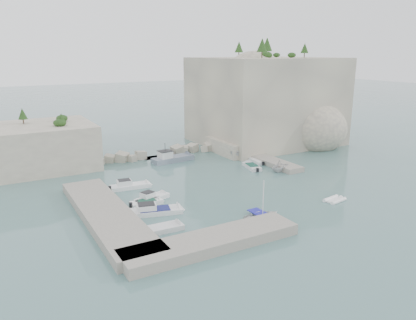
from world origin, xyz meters
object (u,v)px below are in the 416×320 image
motorboat_b (152,200)px  inflatable_dinghy (334,201)px  motorboat_d (155,214)px  rowboat (262,219)px  tender_east_d (243,158)px  tender_east_b (252,168)px  motorboat_e (164,230)px  tender_east_a (280,171)px  work_boat (173,161)px  tender_east_c (256,162)px  motorboat_c (147,205)px  motorboat_a (131,188)px

motorboat_b → inflatable_dinghy: (19.84, -11.54, 0.00)m
motorboat_d → rowboat: 12.39m
inflatable_dinghy → tender_east_d: tender_east_d is taller
tender_east_b → motorboat_b: bearing=119.0°
motorboat_e → tender_east_b: bearing=36.1°
tender_east_a → work_boat: bearing=32.8°
motorboat_e → tender_east_c: bearing=37.1°
motorboat_c → inflatable_dinghy: 23.46m
tender_east_c → work_boat: (-12.10, 7.53, 0.00)m
motorboat_b → tender_east_d: tender_east_d is taller
motorboat_c → motorboat_e: 7.93m
motorboat_b → work_boat: work_boat is taller
work_boat → motorboat_d: bearing=-125.5°
tender_east_b → tender_east_d: (2.23, 5.82, 0.00)m
work_boat → tender_east_a: bearing=-54.2°
tender_east_c → motorboat_c: bearing=119.2°
motorboat_a → motorboat_e: 14.93m
motorboat_a → tender_east_b: size_ratio=1.21×
tender_east_a → motorboat_a: bearing=72.0°
motorboat_a → motorboat_e: bearing=-89.5°
motorboat_d → inflatable_dinghy: bearing=-4.4°
motorboat_a → motorboat_e: motorboat_a is taller
motorboat_c → motorboat_d: size_ratio=0.61×
motorboat_b → work_boat: size_ratio=0.63×
motorboat_d → tender_east_c: (23.60, 12.49, 0.00)m
tender_east_a → motorboat_c: bearing=89.2°
motorboat_b → motorboat_c: size_ratio=1.18×
motorboat_c → tender_east_a: bearing=8.7°
motorboat_a → work_boat: work_boat is taller
motorboat_a → work_boat: (10.96, 9.93, 0.00)m
motorboat_b → tender_east_d: 24.57m
motorboat_e → inflatable_dinghy: motorboat_e is taller
motorboat_c → rowboat: size_ratio=0.98×
motorboat_a → tender_east_c: 23.18m
motorboat_c → motorboat_d: bearing=-92.5°
tender_east_b → tender_east_d: 6.23m
motorboat_b → work_boat: bearing=39.0°
motorboat_c → tender_east_c: same height
motorboat_e → tender_east_b: same height
tender_east_a → work_boat: (-12.11, 13.74, 0.00)m
inflatable_dinghy → work_boat: bearing=100.1°
motorboat_e → motorboat_a: bearing=86.4°
motorboat_d → tender_east_d: tender_east_d is taller
motorboat_c → inflatable_dinghy: motorboat_c is taller
motorboat_d → work_boat: bearing=74.8°
motorboat_b → tender_east_c: bearing=2.1°
tender_east_d → work_boat: size_ratio=0.64×
rowboat → tender_east_b: bearing=-33.7°
motorboat_c → tender_east_d: tender_east_d is taller
motorboat_a → rowboat: 19.83m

